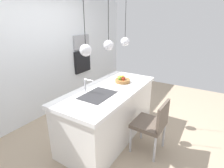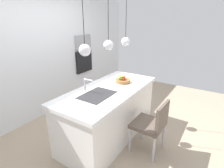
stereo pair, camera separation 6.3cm
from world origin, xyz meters
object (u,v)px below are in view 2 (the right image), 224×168
Objects in this scene: microwave at (83,42)px; chair_near at (152,123)px; fruit_bowl at (123,80)px; oven at (84,61)px.

chair_near is (-1.18, -2.36, -0.93)m from microwave.
fruit_bowl is 0.94m from chair_near.
fruit_bowl is 0.50× the size of microwave.
microwave is at bearing 63.74° from fruit_bowl.
chair_near is at bearing -116.61° from microwave.
chair_near is (-1.18, -2.36, -0.43)m from oven.
microwave is 2.80m from chair_near.
oven is (0.00, 0.00, -0.50)m from microwave.
fruit_bowl is at bearing -116.26° from microwave.
microwave is at bearing 0.00° from oven.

